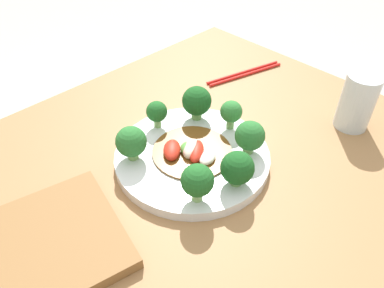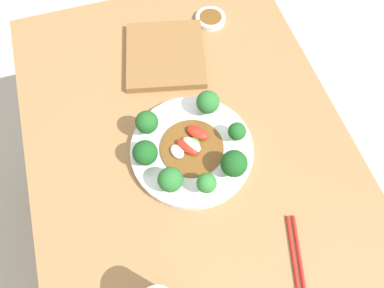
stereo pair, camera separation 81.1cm
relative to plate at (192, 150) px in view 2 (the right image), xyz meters
The scene contains 14 objects.
ground_plane 0.73m from the plate, behind, with size 8.00×8.00×0.00m, color #B7B2A8.
table 0.37m from the plate, behind, with size 1.00×0.74×0.72m.
plate is the anchor object (origin of this frame).
broccoli_southwest 0.12m from the plate, 130.33° to the right, with size 0.05×0.05×0.07m.
broccoli_northwest 0.11m from the plate, 142.91° to the left, with size 0.05×0.05×0.06m.
broccoli_north 0.11m from the plate, 86.45° to the left, with size 0.04×0.04×0.06m.
broccoli_east 0.11m from the plate, ahead, with size 0.04×0.04×0.06m.
broccoli_northeast 0.12m from the plate, 40.33° to the left, with size 0.06×0.06×0.07m.
broccoli_southeast 0.11m from the plate, 43.04° to the right, with size 0.05×0.05×0.06m.
broccoli_south 0.11m from the plate, 90.80° to the right, with size 0.06×0.06×0.06m.
stirfry_center 0.02m from the plate, behind, with size 0.14×0.14×0.02m.
chopsticks 0.33m from the plate, 22.46° to the left, with size 0.21×0.07×0.01m.
sauce_dish 0.41m from the plate, 155.93° to the left, with size 0.08×0.08×0.02m.
cutting_board 0.29m from the plate, behind, with size 0.26×0.25×0.02m.
Camera 2 is at (0.40, -0.11, 1.50)m, focal length 35.00 mm.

